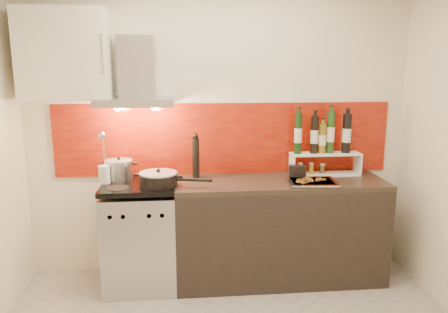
{
  "coord_description": "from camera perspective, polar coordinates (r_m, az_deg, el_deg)",
  "views": [
    {
      "loc": [
        -0.33,
        -2.46,
        1.87
      ],
      "look_at": [
        0.0,
        0.95,
        1.15
      ],
      "focal_mm": 35.0,
      "sensor_mm": 36.0,
      "label": 1
    }
  ],
  "objects": [
    {
      "name": "pepper_mill",
      "position": [
        3.8,
        -3.71,
        0.02
      ],
      "size": [
        0.06,
        0.06,
        0.4
      ],
      "color": "black",
      "rests_on": "counter"
    },
    {
      "name": "back_wall",
      "position": [
        3.92,
        -0.63,
        3.5
      ],
      "size": [
        3.4,
        0.02,
        2.6
      ],
      "primitive_type": "cube",
      "color": "silver",
      "rests_on": "ground"
    },
    {
      "name": "saute_pan",
      "position": [
        3.58,
        -8.45,
        -2.9
      ],
      "size": [
        0.59,
        0.31,
        0.14
      ],
      "color": "black",
      "rests_on": "range_stove"
    },
    {
      "name": "stock_pot",
      "position": [
        3.83,
        -13.52,
        -1.66
      ],
      "size": [
        0.23,
        0.23,
        0.2
      ],
      "color": "#B7B7BA",
      "rests_on": "range_stove"
    },
    {
      "name": "counter",
      "position": [
        3.92,
        7.18,
        -9.46
      ],
      "size": [
        1.8,
        0.6,
        0.9
      ],
      "color": "black",
      "rests_on": "ground"
    },
    {
      "name": "upper_cabinet",
      "position": [
        3.8,
        -20.02,
        12.38
      ],
      "size": [
        0.7,
        0.35,
        0.72
      ],
      "primitive_type": "cube",
      "color": "white",
      "rests_on": "back_wall"
    },
    {
      "name": "backsplash",
      "position": [
        3.92,
        0.11,
        2.33
      ],
      "size": [
        3.0,
        0.02,
        0.64
      ],
      "primitive_type": "cube",
      "color": "maroon",
      "rests_on": "back_wall"
    },
    {
      "name": "utensil_jar",
      "position": [
        3.72,
        -15.42,
        -1.55
      ],
      "size": [
        0.09,
        0.14,
        0.45
      ],
      "color": "silver",
      "rests_on": "range_stove"
    },
    {
      "name": "step_shelf",
      "position": [
        3.97,
        12.93,
        1.44
      ],
      "size": [
        0.63,
        0.17,
        0.58
      ],
      "color": "white",
      "rests_on": "counter"
    },
    {
      "name": "caddy_box",
      "position": [
        3.82,
        9.56,
        -2.08
      ],
      "size": [
        0.16,
        0.11,
        0.13
      ],
      "primitive_type": "cube",
      "rotation": [
        0.0,
        0.0,
        -0.31
      ],
      "color": "black",
      "rests_on": "counter"
    },
    {
      "name": "range_hood",
      "position": [
        3.72,
        -11.4,
        9.68
      ],
      "size": [
        0.62,
        0.5,
        0.61
      ],
      "color": "#B7B7BA",
      "rests_on": "back_wall"
    },
    {
      "name": "range_stove",
      "position": [
        3.85,
        -10.81,
        -10.14
      ],
      "size": [
        0.6,
        0.6,
        0.91
      ],
      "color": "#B7B7BA",
      "rests_on": "ground"
    },
    {
      "name": "baking_tray",
      "position": [
        3.72,
        11.43,
        -3.24
      ],
      "size": [
        0.42,
        0.33,
        0.03
      ],
      "color": "silver",
      "rests_on": "counter"
    }
  ]
}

